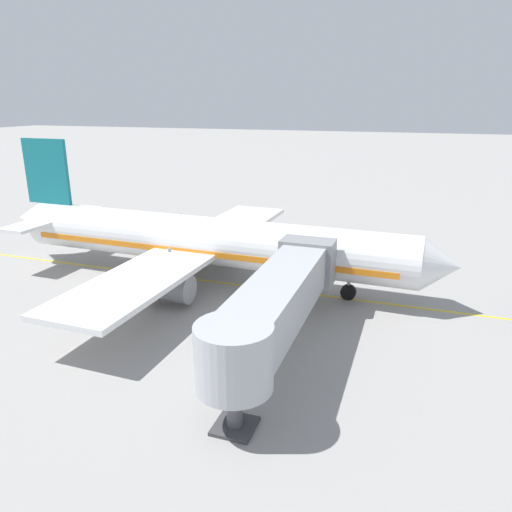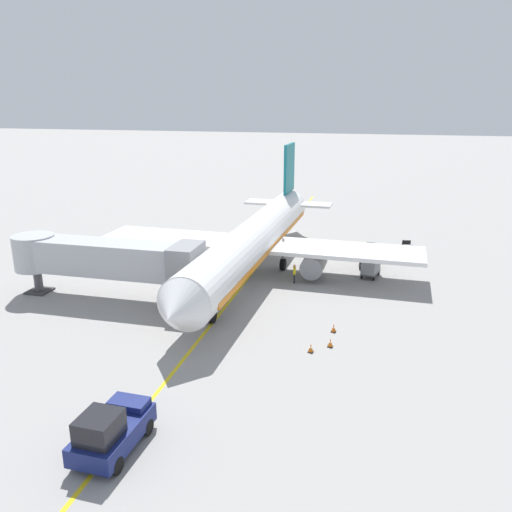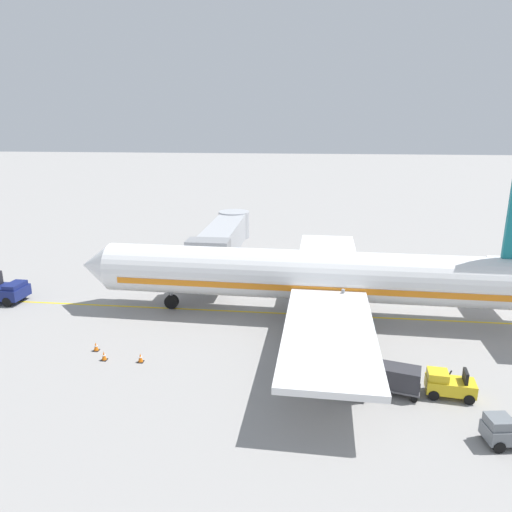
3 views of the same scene
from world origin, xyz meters
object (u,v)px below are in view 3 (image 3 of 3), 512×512
Objects in this scene: ground_crew_wing_walker at (293,325)px; safety_cone_wing_tip at (140,358)px; baggage_tug_trailing at (511,430)px; safety_cone_nose_right at (96,347)px; parked_airliner at (319,277)px; jet_bridge at (224,238)px; safety_cone_nose_left at (104,356)px; baggage_tug_lead at (449,384)px; baggage_cart_second_in_train at (400,378)px; baggage_cart_front at (349,378)px.

ground_crew_wing_walker is 2.86× the size of safety_cone_wing_tip.
baggage_tug_trailing reaches higher than safety_cone_nose_right.
parked_airliner is 4.89m from ground_crew_wing_walker.
jet_bridge reaches higher than safety_cone_nose_left.
parked_airliner is at bearing 31.73° from baggage_tug_trailing.
jet_bridge is 6.09× the size of baggage_tug_lead.
safety_cone_nose_right is at bearing 71.84° from safety_cone_wing_tip.
baggage_cart_second_in_train is 5.05× the size of safety_cone_nose_left.
safety_cone_nose_left is at bearing 76.03° from baggage_tug_trailing.
baggage_tug_lead is 21.30m from safety_cone_nose_right.
parked_airliner is 63.18× the size of safety_cone_wing_tip.
ground_crew_wing_walker is 2.86× the size of safety_cone_nose_right.
baggage_tug_trailing is at bearing -148.27° from parked_airliner.
baggage_tug_lead is at bearing -86.43° from baggage_cart_front.
baggage_tug_trailing is at bearing -106.01° from safety_cone_nose_right.
safety_cone_wing_tip is (-4.39, 9.21, -0.66)m from ground_crew_wing_walker.
baggage_tug_trailing is 7.76m from baggage_cart_front.
baggage_tug_trailing reaches higher than baggage_cart_second_in_train.
baggage_cart_front is 1.76× the size of ground_crew_wing_walker.
safety_cone_nose_right is at bearing 82.39° from baggage_tug_lead.
baggage_tug_trailing is 20.19m from safety_cone_wing_tip.
baggage_tug_trailing reaches higher than safety_cone_wing_tip.
baggage_tug_lead reaches higher than baggage_cart_front.
parked_airliner is at bearing 22.74° from baggage_cart_second_in_train.
baggage_cart_front is at bearing 63.99° from baggage_tug_trailing.
ground_crew_wing_walker is at bearing 43.91° from baggage_cart_second_in_train.
parked_airliner reaches higher than baggage_tug_trailing.
jet_bridge is 18.35m from safety_cone_nose_right.
parked_airliner is 11.26m from baggage_cart_second_in_train.
safety_cone_wing_tip is at bearing 74.37° from baggage_tug_trailing.
ground_crew_wing_walker is at bearing 46.14° from baggage_tug_trailing.
jet_bridge reaches higher than baggage_tug_lead.
safety_cone_wing_tip is at bearing 174.23° from jet_bridge.
ground_crew_wing_walker is 12.37m from safety_cone_nose_left.
baggage_tug_lead and baggage_tug_trailing have the same top height.
baggage_cart_front is at bearing -152.58° from jet_bridge.
jet_bridge is 9.43× the size of ground_crew_wing_walker.
parked_airliner is 12.51× the size of baggage_cart_second_in_train.
jet_bridge is at bearing 27.42° from baggage_cart_front.
jet_bridge is 23.17m from baggage_cart_front.
jet_bridge is (10.00, 9.01, 0.27)m from parked_airliner.
baggage_tug_trailing is at bearing -133.86° from ground_crew_wing_walker.
baggage_tug_lead is at bearing -125.59° from ground_crew_wing_walker.
safety_cone_nose_right is (2.82, 21.11, -0.42)m from baggage_tug_lead.
baggage_cart_second_in_train is at bearing -98.86° from safety_cone_nose_right.
baggage_tug_trailing is 4.50× the size of safety_cone_wing_tip.
baggage_tug_trailing is 14.19m from ground_crew_wing_walker.
safety_cone_wing_tip is (2.04, 12.47, -0.66)m from baggage_cart_front.
parked_airliner is at bearing -52.31° from safety_cone_wing_tip.
parked_airliner reaches higher than safety_cone_nose_right.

